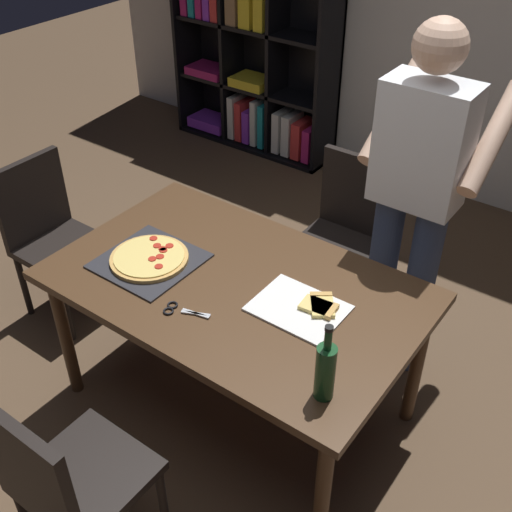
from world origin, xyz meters
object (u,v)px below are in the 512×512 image
Objects in this scene: bookshelf at (256,32)px; kitchen_scissors at (180,310)px; chair_far_side at (345,227)px; pepperoni_pizza_on_tray at (149,259)px; chair_left_end at (50,230)px; dining_table at (235,296)px; wine_bottle at (325,371)px; person_serving_pizza at (417,190)px; chair_near_camera at (64,479)px.

bookshelf reaches higher than kitchen_scissors.
chair_far_side is 1.18m from pepperoni_pizza_on_tray.
chair_left_end is 0.46× the size of bookshelf.
dining_table is 7.92× the size of kitchen_scissors.
bookshelf is 6.17× the size of wine_bottle.
chair_far_side reaches higher than dining_table.
dining_table is at bearing 153.44° from wine_bottle.
person_serving_pizza is (2.08, -1.63, 0.07)m from bookshelf.
chair_near_camera is at bearing -84.55° from kitchen_scissors.
bookshelf is at bearing 116.55° from pepperoni_pizza_on_tray.
wine_bottle is at bearing -50.00° from bookshelf.
chair_near_camera is at bearing -37.38° from chair_left_end.
pepperoni_pizza_on_tray is at bearing 168.62° from wine_bottle.
pepperoni_pizza_on_tray is (-0.39, -1.08, 0.25)m from chair_far_side.
bookshelf reaches higher than wine_bottle.
bookshelf reaches higher than chair_far_side.
wine_bottle is (0.62, -0.31, 0.19)m from dining_table.
person_serving_pizza is at bearing 45.75° from pepperoni_pizza_on_tray.
chair_far_side reaches higher than pepperoni_pizza_on_tray.
chair_far_side is 0.51× the size of person_serving_pizza.
pepperoni_pizza_on_tray is 1.04m from wine_bottle.
kitchen_scissors is at bearing 95.45° from chair_near_camera.
bookshelf is 3.09m from kitchen_scissors.
bookshelf is 2.64m from person_serving_pizza.
chair_left_end is (-1.27, 0.97, 0.00)m from chair_near_camera.
wine_bottle reaches higher than kitchen_scissors.
dining_table is 0.90× the size of person_serving_pizza.
person_serving_pizza reaches higher than chair_near_camera.
dining_table is at bearing 0.00° from chair_left_end.
bookshelf reaches higher than chair_left_end.
chair_near_camera is 4.53× the size of kitchen_scissors.
dining_table is 0.42m from pepperoni_pizza_on_tray.
chair_left_end is at bearing 167.13° from kitchen_scissors.
chair_near_camera is 2.22× the size of pepperoni_pizza_on_tray.
chair_left_end is 2.22× the size of pepperoni_pizza_on_tray.
wine_bottle reaches higher than dining_table.
wine_bottle reaches higher than chair_left_end.
kitchen_scissors reaches higher than dining_table.
pepperoni_pizza_on_tray is at bearing 114.42° from chair_near_camera.
kitchen_scissors is at bearing 177.06° from wine_bottle.
chair_left_end is 1.26m from kitchen_scissors.
wine_bottle is 0.70m from kitchen_scissors.
wine_bottle is (0.62, -1.28, 0.36)m from chair_far_side.
chair_near_camera and chair_far_side have the same top height.
chair_near_camera is at bearing -90.00° from chair_far_side.
bookshelf is (-1.64, 2.38, 0.26)m from dining_table.
wine_bottle is at bearing -80.44° from person_serving_pizza.
person_serving_pizza is (0.44, 1.72, 0.49)m from chair_near_camera.
kitchen_scissors is at bearing -93.05° from chair_far_side.
bookshelf reaches higher than pepperoni_pizza_on_tray.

